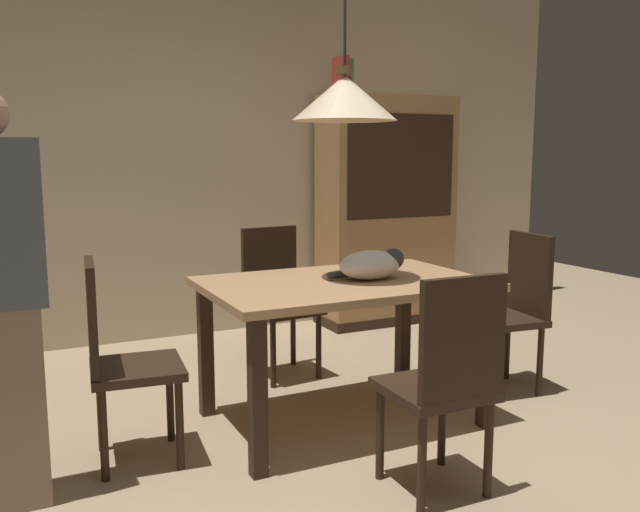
{
  "coord_description": "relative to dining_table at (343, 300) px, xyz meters",
  "views": [
    {
      "loc": [
        -1.51,
        -2.38,
        1.38
      ],
      "look_at": [
        0.02,
        0.78,
        0.85
      ],
      "focal_mm": 37.53,
      "sensor_mm": 36.0,
      "label": 1
    }
  ],
  "objects": [
    {
      "name": "chair_right_side",
      "position": [
        1.13,
        -0.01,
        -0.14
      ],
      "size": [
        0.44,
        0.44,
        0.93
      ],
      "color": "black",
      "rests_on": "ground"
    },
    {
      "name": "back_wall",
      "position": [
        -0.06,
        2.07,
        0.8
      ],
      "size": [
        6.4,
        0.1,
        2.9
      ],
      "primitive_type": "cube",
      "color": "beige",
      "rests_on": "ground"
    },
    {
      "name": "chair_left_side",
      "position": [
        -1.13,
        0.01,
        -0.14
      ],
      "size": [
        0.44,
        0.44,
        0.93
      ],
      "color": "black",
      "rests_on": "ground"
    },
    {
      "name": "dining_table",
      "position": [
        0.0,
        0.0,
        0.0
      ],
      "size": [
        1.4,
        0.9,
        0.75
      ],
      "color": "tan",
      "rests_on": "ground"
    },
    {
      "name": "book_red_tall",
      "position": [
        0.89,
        1.74,
        1.34
      ],
      "size": [
        0.04,
        0.22,
        0.28
      ],
      "primitive_type": "cube",
      "color": "#B73833",
      "rests_on": "hutch_bookcase"
    },
    {
      "name": "pendant_lamp",
      "position": [
        0.0,
        0.0,
        1.01
      ],
      "size": [
        0.52,
        0.52,
        1.3
      ],
      "color": "beige"
    },
    {
      "name": "chair_far_back",
      "position": [
        -0.01,
        0.88,
        -0.14
      ],
      "size": [
        0.44,
        0.44,
        0.93
      ],
      "color": "black",
      "rests_on": "ground"
    },
    {
      "name": "book_green_slim",
      "position": [
        0.94,
        1.74,
        1.33
      ],
      "size": [
        0.03,
        0.2,
        0.26
      ],
      "primitive_type": "cube",
      "color": "#427A4C",
      "rests_on": "hutch_bookcase"
    },
    {
      "name": "chair_near_front",
      "position": [
        -0.0,
        -0.88,
        -0.14
      ],
      "size": [
        0.41,
        0.41,
        0.93
      ],
      "color": "black",
      "rests_on": "ground"
    },
    {
      "name": "ground",
      "position": [
        -0.06,
        -0.58,
        -0.65
      ],
      "size": [
        10.0,
        10.0,
        0.0
      ],
      "primitive_type": "plane",
      "color": "tan"
    },
    {
      "name": "hutch_bookcase",
      "position": [
        1.32,
        1.74,
        0.24
      ],
      "size": [
        1.12,
        0.45,
        1.85
      ],
      "color": "#A87A4C",
      "rests_on": "ground"
    },
    {
      "name": "cat_sleeping",
      "position": [
        0.14,
        -0.04,
        0.18
      ],
      "size": [
        0.39,
        0.23,
        0.16
      ],
      "color": "silver",
      "rests_on": "dining_table"
    }
  ]
}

